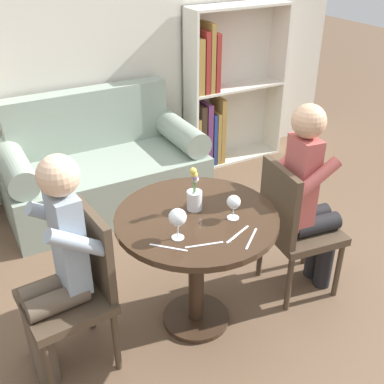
{
  "coord_description": "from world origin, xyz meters",
  "views": [
    {
      "loc": [
        -1.06,
        -1.88,
        2.12
      ],
      "look_at": [
        0.0,
        0.05,
        0.86
      ],
      "focal_mm": 45.0,
      "sensor_mm": 36.0,
      "label": 1
    }
  ],
  "objects_px": {
    "flower_vase": "(194,195)",
    "wine_glass_left": "(178,218)",
    "bookshelf_right": "(220,95)",
    "person_right": "(310,199)",
    "chair_right": "(293,224)",
    "wine_glass_right": "(234,203)",
    "person_left": "(56,268)",
    "chair_left": "(78,286)",
    "couch": "(103,170)"
  },
  "relations": [
    {
      "from": "flower_vase",
      "to": "wine_glass_left",
      "type": "bearing_deg",
      "value": -135.8
    },
    {
      "from": "bookshelf_right",
      "to": "person_right",
      "type": "height_order",
      "value": "bookshelf_right"
    },
    {
      "from": "chair_right",
      "to": "wine_glass_right",
      "type": "relative_size",
      "value": 6.65
    },
    {
      "from": "bookshelf_right",
      "to": "person_left",
      "type": "height_order",
      "value": "bookshelf_right"
    },
    {
      "from": "chair_left",
      "to": "person_left",
      "type": "distance_m",
      "value": 0.18
    },
    {
      "from": "bookshelf_right",
      "to": "person_left",
      "type": "distance_m",
      "value": 2.72
    },
    {
      "from": "couch",
      "to": "person_right",
      "type": "bearing_deg",
      "value": -65.12
    },
    {
      "from": "bookshelf_right",
      "to": "chair_left",
      "type": "distance_m",
      "value": 2.65
    },
    {
      "from": "wine_glass_right",
      "to": "flower_vase",
      "type": "bearing_deg",
      "value": 127.41
    },
    {
      "from": "chair_left",
      "to": "wine_glass_left",
      "type": "xyz_separation_m",
      "value": [
        0.48,
        -0.19,
        0.37
      ]
    },
    {
      "from": "flower_vase",
      "to": "person_right",
      "type": "bearing_deg",
      "value": -8.62
    },
    {
      "from": "couch",
      "to": "chair_left",
      "type": "height_order",
      "value": "couch"
    },
    {
      "from": "person_left",
      "to": "person_right",
      "type": "xyz_separation_m",
      "value": [
        1.5,
        -0.09,
        0.01
      ]
    },
    {
      "from": "bookshelf_right",
      "to": "couch",
      "type": "bearing_deg",
      "value": -168.09
    },
    {
      "from": "person_right",
      "to": "wine_glass_left",
      "type": "xyz_separation_m",
      "value": [
        -0.93,
        -0.09,
        0.2
      ]
    },
    {
      "from": "chair_left",
      "to": "flower_vase",
      "type": "distance_m",
      "value": 0.76
    },
    {
      "from": "person_left",
      "to": "flower_vase",
      "type": "distance_m",
      "value": 0.8
    },
    {
      "from": "chair_right",
      "to": "person_left",
      "type": "bearing_deg",
      "value": 94.29
    },
    {
      "from": "person_right",
      "to": "flower_vase",
      "type": "bearing_deg",
      "value": 88.51
    },
    {
      "from": "chair_right",
      "to": "flower_vase",
      "type": "bearing_deg",
      "value": 88.96
    },
    {
      "from": "person_right",
      "to": "wine_glass_right",
      "type": "bearing_deg",
      "value": 103.45
    },
    {
      "from": "chair_left",
      "to": "person_right",
      "type": "height_order",
      "value": "person_right"
    },
    {
      "from": "bookshelf_right",
      "to": "person_right",
      "type": "xyz_separation_m",
      "value": [
        -0.53,
        -1.89,
        -0.01
      ]
    },
    {
      "from": "chair_right",
      "to": "flower_vase",
      "type": "xyz_separation_m",
      "value": [
        -0.64,
        0.09,
        0.34
      ]
    },
    {
      "from": "wine_glass_left",
      "to": "person_right",
      "type": "bearing_deg",
      "value": 5.34
    },
    {
      "from": "person_right",
      "to": "wine_glass_right",
      "type": "height_order",
      "value": "person_right"
    },
    {
      "from": "couch",
      "to": "bookshelf_right",
      "type": "xyz_separation_m",
      "value": [
        1.28,
        0.27,
        0.36
      ]
    },
    {
      "from": "couch",
      "to": "wine_glass_left",
      "type": "bearing_deg",
      "value": -96.04
    },
    {
      "from": "chair_left",
      "to": "chair_right",
      "type": "distance_m",
      "value": 1.33
    },
    {
      "from": "chair_right",
      "to": "wine_glass_left",
      "type": "bearing_deg",
      "value": 104.28
    },
    {
      "from": "couch",
      "to": "flower_vase",
      "type": "distance_m",
      "value": 1.59
    },
    {
      "from": "chair_left",
      "to": "flower_vase",
      "type": "xyz_separation_m",
      "value": [
        0.68,
        0.01,
        0.34
      ]
    },
    {
      "from": "bookshelf_right",
      "to": "wine_glass_right",
      "type": "bearing_deg",
      "value": -119.97
    },
    {
      "from": "wine_glass_right",
      "to": "flower_vase",
      "type": "xyz_separation_m",
      "value": [
        -0.13,
        0.18,
        -0.01
      ]
    },
    {
      "from": "bookshelf_right",
      "to": "chair_right",
      "type": "bearing_deg",
      "value": -108.41
    },
    {
      "from": "person_right",
      "to": "wine_glass_left",
      "type": "height_order",
      "value": "person_right"
    },
    {
      "from": "person_left",
      "to": "wine_glass_right",
      "type": "relative_size",
      "value": 9.1
    },
    {
      "from": "flower_vase",
      "to": "chair_right",
      "type": "bearing_deg",
      "value": -8.17
    },
    {
      "from": "wine_glass_right",
      "to": "couch",
      "type": "bearing_deg",
      "value": 95.34
    },
    {
      "from": "wine_glass_left",
      "to": "flower_vase",
      "type": "xyz_separation_m",
      "value": [
        0.2,
        0.2,
        -0.03
      ]
    },
    {
      "from": "chair_right",
      "to": "person_left",
      "type": "distance_m",
      "value": 1.42
    },
    {
      "from": "couch",
      "to": "wine_glass_right",
      "type": "xyz_separation_m",
      "value": [
        0.16,
        -1.68,
        0.53
      ]
    },
    {
      "from": "couch",
      "to": "bookshelf_right",
      "type": "bearing_deg",
      "value": 11.91
    },
    {
      "from": "wine_glass_left",
      "to": "flower_vase",
      "type": "distance_m",
      "value": 0.28
    },
    {
      "from": "chair_left",
      "to": "person_right",
      "type": "relative_size",
      "value": 0.71
    },
    {
      "from": "person_left",
      "to": "wine_glass_left",
      "type": "xyz_separation_m",
      "value": [
        0.57,
        -0.18,
        0.21
      ]
    },
    {
      "from": "person_left",
      "to": "wine_glass_right",
      "type": "height_order",
      "value": "person_left"
    },
    {
      "from": "couch",
      "to": "chair_right",
      "type": "relative_size",
      "value": 1.76
    },
    {
      "from": "bookshelf_right",
      "to": "chair_left",
      "type": "height_order",
      "value": "bookshelf_right"
    },
    {
      "from": "chair_left",
      "to": "wine_glass_right",
      "type": "distance_m",
      "value": 0.9
    }
  ]
}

